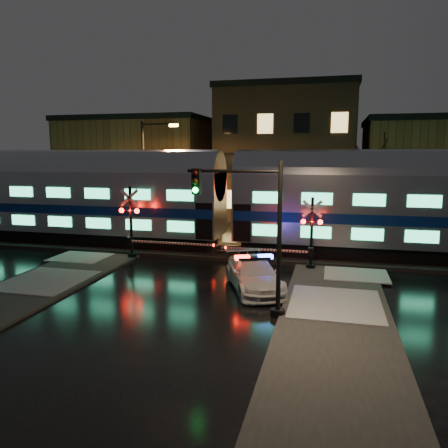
{
  "coord_description": "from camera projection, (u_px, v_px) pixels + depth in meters",
  "views": [
    {
      "loc": [
        6.19,
        -19.93,
        5.92
      ],
      "look_at": [
        0.65,
        2.5,
        2.2
      ],
      "focal_mm": 35.0,
      "sensor_mm": 36.0,
      "label": 1
    }
  ],
  "objects": [
    {
      "name": "building_mid",
      "position": [
        288.0,
        156.0,
        41.69
      ],
      "size": [
        12.0,
        11.0,
        11.5
      ],
      "primitive_type": "cube",
      "color": "brown",
      "rests_on": "ground"
    },
    {
      "name": "train",
      "position": [
        229.0,
        197.0,
        25.68
      ],
      "size": [
        51.0,
        3.12,
        5.92
      ],
      "color": "black",
      "rests_on": "ballast"
    },
    {
      "name": "ballast",
      "position": [
        224.0,
        251.0,
        26.28
      ],
      "size": [
        90.0,
        4.2,
        0.24
      ],
      "primitive_type": "cube",
      "color": "black",
      "rests_on": "ground"
    },
    {
      "name": "streetlight",
      "position": [
        147.0,
        171.0,
        30.95
      ],
      "size": [
        2.73,
        0.29,
        8.17
      ],
      "color": "black",
      "rests_on": "ground"
    },
    {
      "name": "building_right",
      "position": [
        435.0,
        173.0,
        38.37
      ],
      "size": [
        12.0,
        10.0,
        8.5
      ],
      "primitive_type": "cube",
      "color": "brown",
      "rests_on": "ground"
    },
    {
      "name": "sidewalk_right",
      "position": [
        336.0,
        336.0,
        14.21
      ],
      "size": [
        4.0,
        20.0,
        0.12
      ],
      "primitive_type": "cube",
      "color": "#2D2D2D",
      "rests_on": "ground"
    },
    {
      "name": "building_left",
      "position": [
        141.0,
        168.0,
        44.96
      ],
      "size": [
        14.0,
        10.0,
        9.0
      ],
      "primitive_type": "cube",
      "color": "brown",
      "rests_on": "ground"
    },
    {
      "name": "crossing_signal_left",
      "position": [
        136.0,
        230.0,
        24.49
      ],
      "size": [
        5.83,
        0.66,
        4.13
      ],
      "color": "black",
      "rests_on": "ground"
    },
    {
      "name": "traffic_light",
      "position": [
        255.0,
        235.0,
        15.77
      ],
      "size": [
        3.68,
        0.68,
        5.69
      ],
      "rotation": [
        0.0,
        0.0,
        0.15
      ],
      "color": "black",
      "rests_on": "ground"
    },
    {
      "name": "police_car",
      "position": [
        254.0,
        274.0,
        19.16
      ],
      "size": [
        3.7,
        5.15,
        1.55
      ],
      "rotation": [
        0.0,
        0.0,
        0.41
      ],
      "color": "silver",
      "rests_on": "ground"
    },
    {
      "name": "crossing_signal_right",
      "position": [
        304.0,
        240.0,
        22.3
      ],
      "size": [
        5.3,
        0.63,
        3.75
      ],
      "color": "black",
      "rests_on": "ground"
    },
    {
      "name": "ground",
      "position": [
        199.0,
        275.0,
        21.51
      ],
      "size": [
        120.0,
        120.0,
        0.0
      ],
      "primitive_type": "plane",
      "color": "black",
      "rests_on": "ground"
    }
  ]
}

